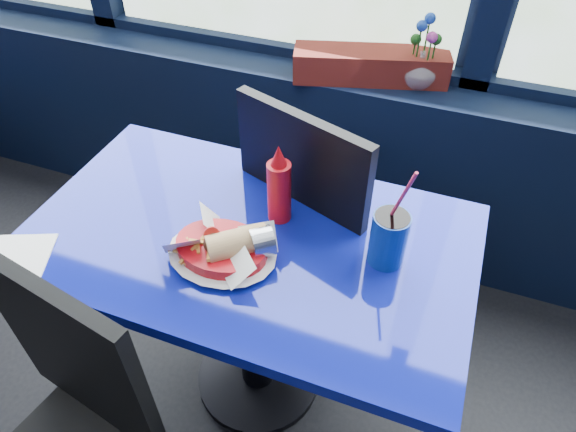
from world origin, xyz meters
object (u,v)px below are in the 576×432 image
at_px(chair_near_back, 300,208).
at_px(soda_cup, 389,238).
at_px(planter_box, 370,65).
at_px(food_basket, 224,248).
at_px(near_table, 252,278).
at_px(ketchup_bottle, 279,188).
at_px(flower_vase, 421,66).

distance_m(chair_near_back, soda_cup, 0.49).
distance_m(planter_box, food_basket, 0.96).
height_order(near_table, food_basket, food_basket).
bearing_deg(chair_near_back, near_table, 103.06).
relative_size(chair_near_back, ketchup_bottle, 4.26).
bearing_deg(flower_vase, soda_cup, -84.81).
xyz_separation_m(planter_box, ketchup_bottle, (-0.06, -0.76, 0.00)).
xyz_separation_m(near_table, chair_near_back, (0.04, 0.32, 0.02)).
bearing_deg(soda_cup, food_basket, -160.43).
xyz_separation_m(flower_vase, soda_cup, (0.07, -0.82, -0.05)).
bearing_deg(soda_cup, ketchup_bottle, 170.50).
bearing_deg(chair_near_back, soda_cup, 160.10).
bearing_deg(planter_box, flower_vase, -12.31).
height_order(near_table, chair_near_back, chair_near_back).
relative_size(planter_box, flower_vase, 2.14).
height_order(chair_near_back, food_basket, chair_near_back).
bearing_deg(food_basket, ketchup_bottle, 53.16).
distance_m(chair_near_back, food_basket, 0.46).
bearing_deg(planter_box, food_basket, -114.15).
height_order(planter_box, ketchup_bottle, ketchup_bottle).
distance_m(flower_vase, soda_cup, 0.83).
distance_m(near_table, food_basket, 0.24).
relative_size(chair_near_back, food_basket, 3.51).
bearing_deg(food_basket, soda_cup, 5.09).
relative_size(ketchup_bottle, soda_cup, 0.77).
distance_m(chair_near_back, ketchup_bottle, 0.34).
bearing_deg(planter_box, ketchup_bottle, -110.38).
xyz_separation_m(ketchup_bottle, soda_cup, (0.31, -0.05, -0.03)).
xyz_separation_m(planter_box, soda_cup, (0.25, -0.81, -0.03)).
relative_size(flower_vase, soda_cup, 0.83).
height_order(food_basket, ketchup_bottle, ketchup_bottle).
relative_size(near_table, chair_near_back, 1.17).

